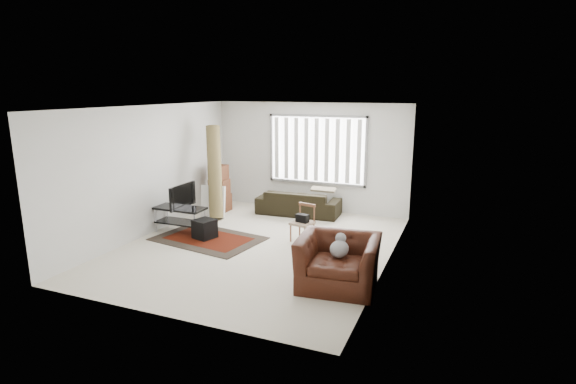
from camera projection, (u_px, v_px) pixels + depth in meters
name	position (u px, v px, depth m)	size (l,w,h in m)	color
room	(270.00, 154.00, 8.89)	(6.00, 6.02, 2.71)	beige
persian_rug	(208.00, 239.00, 9.24)	(2.32, 1.73, 0.02)	black
tv_stand	(180.00, 214.00, 9.64)	(1.10, 0.49, 0.55)	black
tv	(179.00, 196.00, 9.55)	(0.89, 0.12, 0.51)	black
subwoofer	(205.00, 229.00, 9.24)	(0.39, 0.39, 0.39)	black
moving_boxes	(219.00, 190.00, 11.28)	(0.48, 0.44, 1.17)	#562F1B
white_flatpack	(213.00, 201.00, 10.76)	(0.60, 0.09, 0.76)	silver
rolled_rug	(215.00, 172.00, 10.64)	(0.33, 0.33, 2.19)	brown
sofa	(299.00, 199.00, 10.99)	(2.02, 0.87, 0.78)	black
side_chair	(303.00, 221.00, 9.07)	(0.48, 0.48, 0.75)	#876E58
armchair	(338.00, 258.00, 6.95)	(1.35, 1.20, 0.92)	#3C170C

